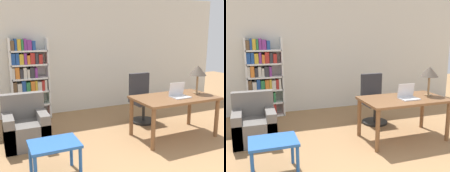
# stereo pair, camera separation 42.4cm
# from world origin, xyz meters

# --- Properties ---
(wall_back) EXTENTS (8.00, 0.06, 2.70)m
(wall_back) POSITION_xyz_m (0.00, 4.53, 1.35)
(wall_back) COLOR silver
(wall_back) RESTS_ON ground_plane
(desk) EXTENTS (1.45, 0.82, 0.72)m
(desk) POSITION_xyz_m (1.09, 2.25, 0.62)
(desk) COLOR brown
(desk) RESTS_ON ground_plane
(laptop) EXTENTS (0.32, 0.24, 0.25)m
(laptop) POSITION_xyz_m (1.13, 2.20, 0.78)
(laptop) COLOR silver
(laptop) RESTS_ON desk
(table_lamp) EXTENTS (0.31, 0.31, 0.52)m
(table_lamp) POSITION_xyz_m (1.62, 2.29, 1.14)
(table_lamp) COLOR olive
(table_lamp) RESTS_ON desk
(office_chair) EXTENTS (0.52, 0.52, 1.00)m
(office_chair) POSITION_xyz_m (1.00, 3.19, 0.46)
(office_chair) COLOR black
(office_chair) RESTS_ON ground_plane
(side_table_blue) EXTENTS (0.62, 0.48, 0.47)m
(side_table_blue) POSITION_xyz_m (-1.15, 1.77, 0.40)
(side_table_blue) COLOR #2356A3
(side_table_blue) RESTS_ON ground_plane
(armchair) EXTENTS (0.69, 0.68, 0.82)m
(armchair) POSITION_xyz_m (-1.36, 2.99, 0.28)
(armchair) COLOR #66605B
(armchair) RESTS_ON ground_plane
(bookshelf) EXTENTS (0.78, 0.28, 1.72)m
(bookshelf) POSITION_xyz_m (-1.11, 4.34, 0.83)
(bookshelf) COLOR white
(bookshelf) RESTS_ON ground_plane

